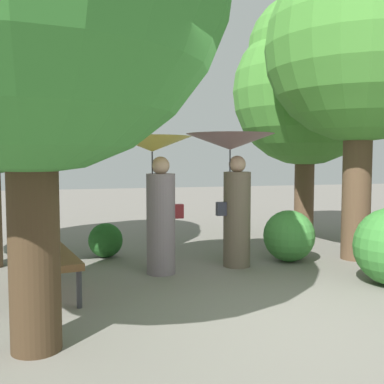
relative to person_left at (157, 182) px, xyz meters
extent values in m
plane|color=slate|center=(0.65, -2.09, -1.29)|extent=(40.00, 40.00, 0.00)
cylinder|color=gray|center=(0.06, 0.01, -0.59)|extent=(0.40, 0.40, 1.41)
sphere|color=tan|center=(0.06, 0.01, 0.23)|extent=(0.25, 0.25, 0.25)
cylinder|color=#333338|center=(-0.06, -0.01, 0.03)|extent=(0.02, 0.02, 0.79)
cone|color=#D8C64C|center=(-0.06, -0.01, 0.53)|extent=(1.09, 1.09, 0.21)
cube|color=maroon|center=(0.32, 0.04, -0.42)|extent=(0.14, 0.10, 0.20)
cylinder|color=#6B5B4C|center=(1.24, 0.14, -0.58)|extent=(0.41, 0.41, 1.42)
sphere|color=tan|center=(1.24, 0.14, 0.24)|extent=(0.25, 0.25, 0.25)
cylinder|color=#333338|center=(1.12, 0.12, 0.05)|extent=(0.02, 0.02, 0.81)
cone|color=gray|center=(1.12, 0.12, 0.57)|extent=(1.30, 1.30, 0.23)
cube|color=#333342|center=(0.98, 0.10, -0.41)|extent=(0.14, 0.10, 0.20)
cylinder|color=#38383D|center=(-1.10, -1.22, -1.07)|extent=(0.06, 0.06, 0.44)
cylinder|color=#38383D|center=(-1.44, -1.28, -1.07)|extent=(0.06, 0.06, 0.44)
cylinder|color=#38383D|center=(-1.34, 0.10, -1.07)|extent=(0.06, 0.06, 0.44)
cylinder|color=#38383D|center=(-1.68, 0.04, -1.07)|extent=(0.06, 0.06, 0.44)
cube|color=brown|center=(-1.39, -0.59, -0.83)|extent=(0.70, 1.55, 0.08)
cube|color=brown|center=(-1.63, -0.63, -0.64)|extent=(0.33, 1.49, 0.35)
cylinder|color=brown|center=(3.26, 0.07, 0.95)|extent=(0.45, 0.45, 4.47)
sphere|color=#4C9338|center=(3.26, 0.07, 2.06)|extent=(2.97, 2.97, 2.97)
cylinder|color=#42301E|center=(-1.49, -2.24, 0.82)|extent=(0.42, 0.42, 4.22)
cylinder|color=brown|center=(3.42, 2.02, 0.66)|extent=(0.39, 0.39, 3.89)
sphere|color=#4C9338|center=(3.42, 2.02, 1.63)|extent=(2.90, 2.90, 2.90)
sphere|color=#4C9338|center=(3.42, 2.02, 2.41)|extent=(2.32, 2.32, 2.32)
sphere|color=#235B23|center=(-0.60, 1.29, -1.01)|extent=(0.56, 0.56, 0.56)
sphere|color=#428C3D|center=(2.15, 0.21, -0.89)|extent=(0.81, 0.81, 0.81)
camera|label=1|loc=(-1.25, -6.25, 0.34)|focal=43.06mm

